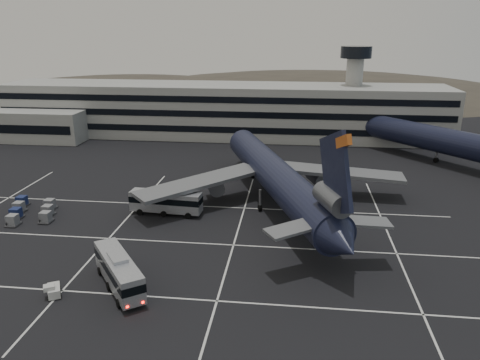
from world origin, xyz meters
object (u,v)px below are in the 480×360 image
object	(u,v)px
bus_near	(119,270)
uld_cluster	(30,210)
trijet_main	(277,177)
bus_far	(166,201)

from	to	relation	value
bus_near	uld_cluster	world-z (taller)	bus_near
trijet_main	bus_far	size ratio (longest dim) A/B	4.74
trijet_main	bus_near	bearing A→B (deg)	-140.66
uld_cluster	bus_near	bearing A→B (deg)	-41.21
trijet_main	uld_cluster	size ratio (longest dim) A/B	5.37
bus_far	uld_cluster	xyz separation A→B (m)	(-21.45, -3.18, -1.40)
bus_near	uld_cluster	bearing A→B (deg)	102.24
trijet_main	bus_far	distance (m)	18.51
bus_near	bus_far	distance (m)	22.49
trijet_main	uld_cluster	bearing A→B (deg)	172.96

